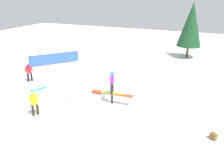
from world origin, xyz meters
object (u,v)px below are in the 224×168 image
(loose_snowboard_cyan, at_px, (38,89))
(pine_tree_near, at_px, (191,25))
(backpack_on_snow, at_px, (213,136))
(rail_feature, at_px, (112,94))
(main_rider_on_rail, at_px, (112,82))
(bystander_red, at_px, (29,72))
(bystander_yellow, at_px, (34,102))

(loose_snowboard_cyan, distance_m, pine_tree_near, 16.26)
(loose_snowboard_cyan, xyz_separation_m, backpack_on_snow, (11.64, -1.34, 0.16))
(rail_feature, bearing_deg, pine_tree_near, 71.92)
(main_rider_on_rail, xyz_separation_m, backpack_on_snow, (5.89, -1.51, -1.25))
(bystander_red, height_order, pine_tree_near, pine_tree_near)
(main_rider_on_rail, height_order, loose_snowboard_cyan, main_rider_on_rail)
(pine_tree_near, bearing_deg, backpack_on_snow, -79.68)
(bystander_yellow, relative_size, backpack_on_snow, 4.22)
(loose_snowboard_cyan, bearing_deg, pine_tree_near, 175.16)
(main_rider_on_rail, bearing_deg, backpack_on_snow, -23.20)
(rail_feature, distance_m, pine_tree_near, 13.63)
(main_rider_on_rail, distance_m, bystander_yellow, 4.64)
(loose_snowboard_cyan, height_order, pine_tree_near, pine_tree_near)
(bystander_red, xyz_separation_m, pine_tree_near, (10.65, 12.08, 2.62))
(bystander_red, bearing_deg, loose_snowboard_cyan, 89.85)
(rail_feature, bearing_deg, bystander_yellow, -142.38)
(bystander_red, bearing_deg, backpack_on_snow, 111.53)
(rail_feature, distance_m, backpack_on_snow, 6.10)
(loose_snowboard_cyan, bearing_deg, bystander_yellow, 68.35)
(main_rider_on_rail, distance_m, bystander_red, 7.46)
(main_rider_on_rail, xyz_separation_m, bystander_red, (-7.38, 0.85, -0.61))
(bystander_yellow, relative_size, loose_snowboard_cyan, 1.14)
(bystander_red, distance_m, pine_tree_near, 16.32)
(rail_feature, xyz_separation_m, loose_snowboard_cyan, (-5.75, -0.17, -0.60))
(bystander_red, distance_m, bystander_yellow, 5.54)
(backpack_on_snow, height_order, pine_tree_near, pine_tree_near)
(bystander_red, height_order, bystander_yellow, bystander_red)
(bystander_red, bearing_deg, pine_tree_near, 170.20)
(bystander_yellow, height_order, backpack_on_snow, bystander_yellow)
(bystander_red, bearing_deg, main_rider_on_rail, 115.06)
(backpack_on_snow, xyz_separation_m, pine_tree_near, (-2.63, 14.44, 3.26))
(bystander_red, relative_size, bystander_yellow, 1.01)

